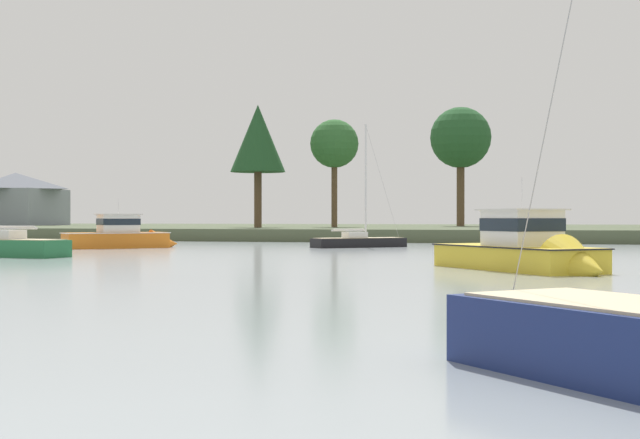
# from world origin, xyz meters

# --- Properties ---
(far_shore_bank) EXTENTS (198.91, 56.17, 1.05)m
(far_shore_bank) POSITION_xyz_m (0.00, 94.49, 0.53)
(far_shore_bank) COLOR #4C563D
(far_shore_bank) RESTS_ON ground
(sailboat_green) EXTENTS (8.03, 3.40, 10.13)m
(sailboat_green) POSITION_xyz_m (-19.30, 36.35, 0.24)
(sailboat_green) COLOR #236B3D
(sailboat_green) RESTS_ON ground
(sailboat_black) EXTENTS (6.13, 5.62, 8.83)m
(sailboat_black) POSITION_xyz_m (-4.21, 55.16, 0.20)
(sailboat_black) COLOR black
(sailboat_black) RESTS_ON ground
(cruiser_yellow) EXTENTS (7.57, 8.53, 4.60)m
(cruiser_yellow) POSITION_xyz_m (7.82, 30.27, 0.50)
(cruiser_yellow) COLOR gold
(cruiser_yellow) RESTS_ON ground
(cruiser_orange) EXTENTS (7.07, 6.86, 4.09)m
(cruiser_orange) POSITION_xyz_m (-19.01, 50.05, 0.52)
(cruiser_orange) COLOR orange
(cruiser_orange) RESTS_ON ground
(mooring_buoy_green) EXTENTS (0.50, 0.50, 0.55)m
(mooring_buoy_green) POSITION_xyz_m (3.15, 53.47, 0.09)
(mooring_buoy_green) COLOR #1E8C47
(mooring_buoy_green) RESTS_ON ground
(shore_tree_right) EXTENTS (6.83, 6.83, 13.35)m
(shore_tree_right) POSITION_xyz_m (-1.46, 96.91, 10.87)
(shore_tree_right) COLOR brown
(shore_tree_right) RESTS_ON far_shore_bank
(shore_tree_inland_a) EXTENTS (4.87, 4.87, 10.83)m
(shore_tree_inland_a) POSITION_xyz_m (-12.71, 83.23, 9.35)
(shore_tree_inland_a) COLOR brown
(shore_tree_inland_a) RESTS_ON far_shore_bank
(shore_tree_right_mid) EXTENTS (5.30, 5.30, 11.83)m
(shore_tree_right_mid) POSITION_xyz_m (-18.92, 77.59, 9.54)
(shore_tree_right_mid) COLOR brown
(shore_tree_right_mid) RESTS_ON far_shore_bank
(cottage_hillside) EXTENTS (10.44, 10.34, 6.51)m
(cottage_hillside) POSITION_xyz_m (-56.04, 93.97, 4.42)
(cottage_hillside) COLOR gray
(cottage_hillside) RESTS_ON far_shore_bank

